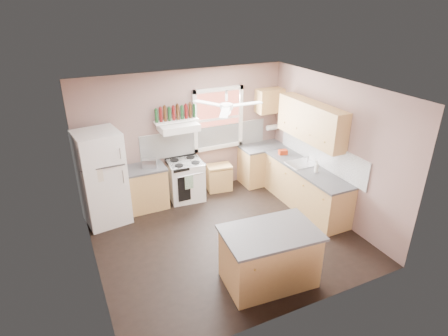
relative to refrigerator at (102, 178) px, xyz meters
name	(u,v)px	position (x,y,z in m)	size (l,w,h in m)	color
floor	(226,237)	(1.85, -1.53, -0.91)	(4.50, 4.50, 0.00)	black
ceiling	(226,91)	(1.85, -1.53, 1.79)	(4.50, 4.50, 0.00)	white
wall_back	(185,134)	(1.85, 0.50, 0.44)	(4.50, 0.05, 2.70)	#81645C
wall_right	(333,149)	(4.12, -1.53, 0.44)	(0.05, 4.00, 2.70)	#81645C
wall_left	(84,199)	(-0.43, -1.53, 0.44)	(0.05, 4.00, 2.70)	#81645C
backsplash_back	(205,139)	(2.30, 0.46, 0.26)	(2.90, 0.03, 0.55)	white
backsplash_right	(320,152)	(4.08, -1.23, 0.26)	(0.03, 2.60, 0.55)	white
window_view	(218,119)	(2.60, 0.45, 0.69)	(1.00, 0.02, 1.20)	brown
window_frame	(218,119)	(2.60, 0.43, 0.69)	(1.16, 0.07, 1.36)	white
refrigerator	(102,178)	(0.00, 0.00, 0.00)	(0.77, 0.75, 1.83)	white
base_cabinet_left	(144,189)	(0.79, 0.17, -0.48)	(0.90, 0.60, 0.86)	#B7864C
counter_left	(142,169)	(0.79, 0.17, -0.03)	(0.92, 0.62, 0.04)	#434345
toaster	(150,163)	(0.95, 0.11, 0.08)	(0.28, 0.16, 0.18)	silver
stove	(186,180)	(1.70, 0.17, -0.48)	(0.70, 0.64, 0.86)	white
range_hood	(178,127)	(1.62, 0.22, 0.71)	(0.78, 0.50, 0.14)	white
bottle_shelf	(176,121)	(1.62, 0.34, 0.81)	(0.90, 0.26, 0.03)	white
cart	(219,179)	(2.51, 0.22, -0.64)	(0.54, 0.36, 0.54)	#B7864C
base_cabinet_corner	(262,165)	(3.60, 0.17, -0.48)	(1.00, 0.60, 0.86)	#B7864C
base_cabinet_right	(305,188)	(3.80, -1.23, -0.48)	(0.60, 2.20, 0.86)	#B7864C
counter_corner	(263,147)	(3.60, 0.17, -0.03)	(1.02, 0.62, 0.04)	#434345
counter_right	(307,168)	(3.79, -1.23, -0.03)	(0.62, 2.22, 0.04)	#434345
sink	(301,164)	(3.79, -1.03, -0.02)	(0.55, 0.45, 0.03)	silver
faucet	(308,159)	(3.95, -1.03, 0.06)	(0.03, 0.03, 0.14)	silver
upper_cabinet_right	(311,122)	(3.93, -1.03, 0.87)	(0.33, 1.80, 0.76)	#B7864C
upper_cabinet_corner	(270,101)	(3.80, 0.30, 0.99)	(0.60, 0.33, 0.52)	#B7864C
paper_towel	(272,127)	(3.92, 0.33, 0.34)	(0.12, 0.12, 0.26)	white
island	(269,258)	(1.94, -2.83, -0.48)	(1.32, 0.84, 0.86)	#B7864C
island_top	(271,233)	(1.94, -2.83, -0.03)	(1.40, 0.91, 0.04)	#434345
ceiling_fan_hub	(226,107)	(1.85, -1.53, 1.54)	(0.20, 0.20, 0.08)	white
soap_bottle	(317,167)	(3.81, -1.49, 0.10)	(0.09, 0.09, 0.23)	silver
red_caddy	(283,152)	(3.73, -0.44, 0.04)	(0.18, 0.12, 0.10)	#AC2C0E
wine_bottles	(176,113)	(1.62, 0.34, 0.97)	(0.86, 0.06, 0.31)	#143819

